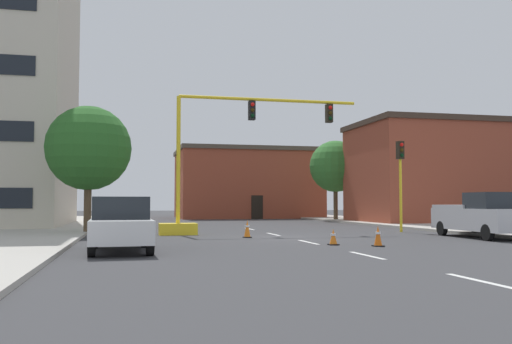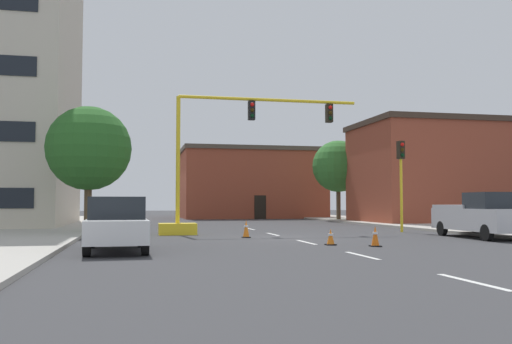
{
  "view_description": "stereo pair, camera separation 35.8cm",
  "coord_description": "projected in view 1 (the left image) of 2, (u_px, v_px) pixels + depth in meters",
  "views": [
    {
      "loc": [
        -6.82,
        -23.78,
        1.57
      ],
      "look_at": [
        -0.5,
        4.08,
        3.13
      ],
      "focal_mm": 38.79,
      "sensor_mm": 36.0,
      "label": 1
    },
    {
      "loc": [
        -6.47,
        -23.85,
        1.57
      ],
      "look_at": [
        -0.5,
        4.08,
        3.13
      ],
      "focal_mm": 38.79,
      "sensor_mm": 36.0,
      "label": 2
    }
  ],
  "objects": [
    {
      "name": "ground_plane",
      "position": [
        287.0,
        237.0,
        24.57
      ],
      "size": [
        160.0,
        160.0,
        0.0
      ],
      "primitive_type": "plane",
      "color": "#38383A"
    },
    {
      "name": "tree_left_near",
      "position": [
        89.0,
        148.0,
        27.1
      ],
      "size": [
        4.14,
        4.14,
        6.29
      ],
      "color": "brown",
      "rests_on": "ground_plane"
    },
    {
      "name": "tree_right_far",
      "position": [
        335.0,
        166.0,
        46.74
      ],
      "size": [
        4.36,
        4.36,
        6.78
      ],
      "color": "brown",
      "rests_on": "ground_plane"
    },
    {
      "name": "lane_stripe_seg_4",
      "position": [
        250.0,
        229.0,
        32.36
      ],
      "size": [
        0.16,
        2.4,
        0.01
      ],
      "primitive_type": "cube",
      "color": "silver",
      "rests_on": "ground_plane"
    },
    {
      "name": "sidewalk_left",
      "position": [
        35.0,
        230.0,
        29.75
      ],
      "size": [
        6.0,
        56.0,
        0.14
      ],
      "primitive_type": "cube",
      "color": "#B2ADA3",
      "rests_on": "ground_plane"
    },
    {
      "name": "building_brick_center",
      "position": [
        246.0,
        184.0,
        56.15
      ],
      "size": [
        13.98,
        10.27,
        6.88
      ],
      "color": "brown",
      "rests_on": "ground_plane"
    },
    {
      "name": "traffic_cone_roadside_b",
      "position": [
        333.0,
        237.0,
        20.25
      ],
      "size": [
        0.36,
        0.36,
        0.59
      ],
      "color": "black",
      "rests_on": "ground_plane"
    },
    {
      "name": "pickup_truck_silver",
      "position": [
        483.0,
        216.0,
        24.28
      ],
      "size": [
        2.27,
        5.5,
        1.99
      ],
      "color": "#BCBCC1",
      "rests_on": "ground_plane"
    },
    {
      "name": "sedan_white_near_left",
      "position": [
        121.0,
        224.0,
        17.58
      ],
      "size": [
        2.0,
        4.56,
        1.74
      ],
      "color": "white",
      "rests_on": "ground_plane"
    },
    {
      "name": "traffic_cone_roadside_a",
      "position": [
        378.0,
        236.0,
        19.63
      ],
      "size": [
        0.36,
        0.36,
        0.74
      ],
      "color": "black",
      "rests_on": "ground_plane"
    },
    {
      "name": "traffic_cone_roadside_c",
      "position": [
        247.0,
        229.0,
        24.46
      ],
      "size": [
        0.36,
        0.36,
        0.79
      ],
      "color": "black",
      "rests_on": "ground_plane"
    },
    {
      "name": "building_row_right",
      "position": [
        440.0,
        173.0,
        42.28
      ],
      "size": [
        12.87,
        8.59,
        7.65
      ],
      "color": "brown",
      "rests_on": "ground_plane"
    },
    {
      "name": "lane_stripe_seg_0",
      "position": [
        482.0,
        281.0,
        10.94
      ],
      "size": [
        0.16,
        2.4,
        0.01
      ],
      "primitive_type": "cube",
      "color": "silver",
      "rests_on": "ground_plane"
    },
    {
      "name": "sidewalk_right",
      "position": [
        432.0,
        226.0,
        34.99
      ],
      "size": [
        6.0,
        56.0,
        0.14
      ],
      "primitive_type": "cube",
      "color": "#B2ADA3",
      "rests_on": "ground_plane"
    },
    {
      "name": "lane_stripe_seg_1",
      "position": [
        367.0,
        255.0,
        16.3
      ],
      "size": [
        0.16,
        2.4,
        0.01
      ],
      "primitive_type": "cube",
      "color": "silver",
      "rests_on": "ground_plane"
    },
    {
      "name": "traffic_light_pole_right",
      "position": [
        400.0,
        165.0,
        29.23
      ],
      "size": [
        0.32,
        0.47,
        4.8
      ],
      "color": "yellow",
      "rests_on": "ground_plane"
    },
    {
      "name": "traffic_signal_gantry",
      "position": [
        206.0,
        187.0,
        27.04
      ],
      "size": [
        10.04,
        1.2,
        6.83
      ],
      "color": "yellow",
      "rests_on": "ground_plane"
    },
    {
      "name": "lane_stripe_seg_3",
      "position": [
        273.0,
        234.0,
        27.01
      ],
      "size": [
        0.16,
        2.4,
        0.01
      ],
      "primitive_type": "cube",
      "color": "silver",
      "rests_on": "ground_plane"
    },
    {
      "name": "lane_stripe_seg_2",
      "position": [
        308.0,
        242.0,
        21.65
      ],
      "size": [
        0.16,
        2.4,
        0.01
      ],
      "primitive_type": "cube",
      "color": "silver",
      "rests_on": "ground_plane"
    }
  ]
}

